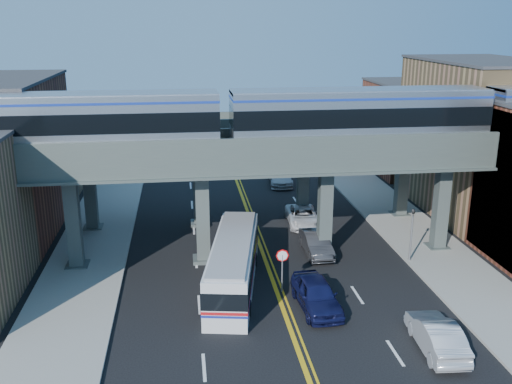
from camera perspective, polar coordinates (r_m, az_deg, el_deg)
The scene contains 17 objects.
ground at distance 30.87m, azimuth 3.02°, elevation -12.41°, with size 120.00×120.00×0.00m, color black.
sidewalk_west at distance 39.95m, azimuth -16.23°, elevation -5.94°, with size 5.00×70.00×0.16m, color gray.
sidewalk_east at distance 42.77m, azimuth 15.92°, elevation -4.40°, with size 5.00×70.00×0.16m, color gray.
building_west_c at distance 58.15m, azimuth -20.72°, elevation 4.71°, with size 8.00×10.00×8.00m, color olive.
building_east_b at distance 49.42m, azimuth 21.28°, elevation 5.06°, with size 8.00×14.00×12.00m, color olive.
building_east_c at distance 61.20m, azimuth 15.42°, elevation 6.22°, with size 8.00×10.00×9.00m, color brown.
elevated_viaduct_near at distance 35.90m, azimuth 0.89°, elevation 2.94°, with size 52.00×3.60×7.40m.
elevated_viaduct_far at distance 42.67m, azimuth -0.47°, elevation 5.16°, with size 52.00×3.60×7.40m.
transit_train at distance 36.65m, azimuth 10.25°, elevation 7.60°, with size 49.85×3.13×3.65m.
stop_sign at distance 32.78m, azimuth 2.64°, elevation -7.15°, with size 0.76×0.09×2.63m.
traffic_signal at distance 37.70m, azimuth 15.31°, elevation -3.62°, with size 0.15×0.18×4.10m.
transit_bus at distance 33.49m, azimuth -2.27°, elevation -7.25°, with size 4.23×10.96×2.76m.
car_lane_a at distance 31.50m, azimuth 6.06°, elevation -10.14°, with size 1.97×4.90×1.67m, color #11143F.
car_lane_b at distance 38.52m, azimuth 6.03°, elevation -5.14°, with size 1.56×4.48×1.48m, color #2A292C.
car_lane_c at distance 43.78m, azimuth 4.69°, elevation -2.45°, with size 2.28×4.95×1.38m, color white.
car_lane_d at distance 54.63m, azimuth 2.49°, elevation 1.55°, with size 2.09×5.14×1.49m, color #B5B5BA.
car_parked_curb at distance 29.07m, azimuth 17.60°, elevation -13.47°, with size 1.65×4.72×1.56m, color #AEAFB3.
Camera 1 is at (-5.06, -26.50, 15.00)m, focal length 40.00 mm.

